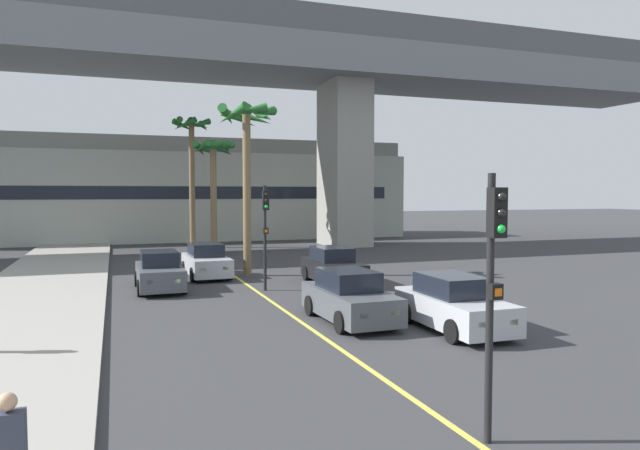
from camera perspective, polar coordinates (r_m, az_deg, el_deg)
The scene contains 14 objects.
sidewalk_left at distance 17.42m, azimuth -28.58°, elevation -9.89°, with size 4.80×80.00×0.15m, color #9E9991.
lane_stripe_center at distance 25.62m, azimuth -7.55°, elevation -5.59°, with size 0.14×56.00×0.01m, color #DBCC4C.
bridge_overpass at distance 41.37m, azimuth -10.96°, elevation 15.51°, with size 78.13×8.00×16.20m.
pier_building_backdrop at distance 50.32m, azimuth -13.60°, elevation 3.32°, with size 38.01×8.04×8.32m.
car_queue_front at distance 17.01m, azimuth 13.00°, elevation -7.67°, with size 1.87×4.12×1.56m.
car_queue_second at distance 17.66m, azimuth 2.92°, elevation -7.19°, with size 1.88×4.12×1.56m.
car_queue_third at distance 25.01m, azimuth 1.28°, elevation -4.12°, with size 1.89×4.13×1.56m.
car_queue_fourth at distance 27.36m, azimuth -11.14°, elevation -3.55°, with size 1.93×4.15×1.56m.
car_queue_fifth at distance 24.18m, azimuth -15.52°, elevation -4.49°, with size 1.85×4.11×1.56m.
traffic_light_median_near at distance 9.24m, azimuth 16.67°, elevation -4.32°, with size 0.24×0.37×4.20m.
traffic_light_median_far at distance 23.02m, azimuth -5.41°, elevation 0.21°, with size 0.24×0.37×4.20m.
palm_tree_near_median at distance 36.76m, azimuth -10.44°, elevation 6.16°, with size 2.74×2.75×7.22m.
palm_tree_mid_median at distance 27.46m, azimuth -7.21°, elevation 8.50°, with size 2.90×2.91×8.07m.
palm_tree_far_median at distance 42.32m, azimuth -12.52°, elevation 7.40°, with size 2.77×2.86×9.26m.
Camera 1 is at (-5.25, -0.77, 3.90)m, focal length 32.52 mm.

